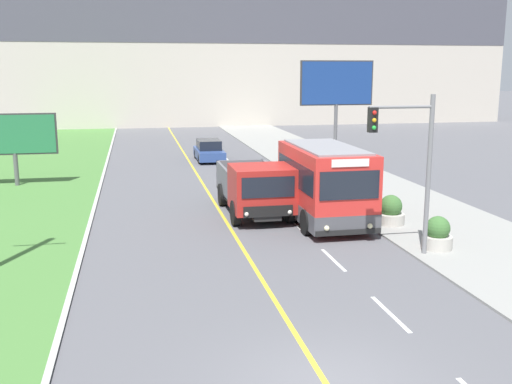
{
  "coord_description": "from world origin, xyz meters",
  "views": [
    {
      "loc": [
        -3.6,
        -10.48,
        6.26
      ],
      "look_at": [
        1.1,
        12.74,
        1.4
      ],
      "focal_mm": 42.0,
      "sensor_mm": 36.0,
      "label": 1
    }
  ],
  "objects": [
    {
      "name": "billboard_small",
      "position": [
        -10.05,
        23.69,
        2.75
      ],
      "size": [
        4.51,
        0.24,
        3.95
      ],
      "color": "#59595B",
      "rests_on": "ground_plane"
    },
    {
      "name": "car_distant",
      "position": [
        1.42,
        30.89,
        0.69
      ],
      "size": [
        1.8,
        4.3,
        1.45
      ],
      "color": "#2D4784",
      "rests_on": "ground_plane"
    },
    {
      "name": "lane_marking_centre",
      "position": [
        0.32,
        1.45,
        0.0
      ],
      "size": [
        2.88,
        140.0,
        0.01
      ],
      "color": "gold",
      "rests_on": "ground_plane"
    },
    {
      "name": "planter_round_near",
      "position": [
        6.66,
        8.08,
        0.59
      ],
      "size": [
        1.05,
        1.05,
        1.16
      ],
      "color": "#B7B2A8",
      "rests_on": "sidewalk_right"
    },
    {
      "name": "planter_round_second",
      "position": [
        6.47,
        11.62,
        0.6
      ],
      "size": [
        1.14,
        1.14,
        1.2
      ],
      "color": "#B7B2A8",
      "rests_on": "sidewalk_right"
    },
    {
      "name": "traffic_light_mast",
      "position": [
        5.28,
        7.66,
        3.5
      ],
      "size": [
        2.28,
        0.32,
        5.47
      ],
      "color": "slate",
      "rests_on": "ground_plane"
    },
    {
      "name": "city_bus",
      "position": [
        3.96,
        12.59,
        1.63
      ],
      "size": [
        2.73,
        5.87,
        3.22
      ],
      "color": "red",
      "rests_on": "ground_plane"
    },
    {
      "name": "dump_truck",
      "position": [
        1.43,
        14.04,
        1.22
      ],
      "size": [
        2.6,
        6.49,
        2.37
      ],
      "color": "black",
      "rests_on": "ground_plane"
    },
    {
      "name": "apartment_block_background",
      "position": [
        0.0,
        59.68,
        12.96
      ],
      "size": [
        80.0,
        8.04,
        25.91
      ],
      "color": "beige",
      "rests_on": "ground_plane"
    },
    {
      "name": "billboard_large",
      "position": [
        9.81,
        28.4,
        5.15
      ],
      "size": [
        5.04,
        0.24,
        6.86
      ],
      "color": "#59595B",
      "rests_on": "ground_plane"
    },
    {
      "name": "planter_round_third",
      "position": [
        6.52,
        15.16,
        0.61
      ],
      "size": [
        1.18,
        1.18,
        1.23
      ],
      "color": "#B7B2A8",
      "rests_on": "sidewalk_right"
    },
    {
      "name": "planter_round_far",
      "position": [
        6.64,
        18.7,
        0.59
      ],
      "size": [
        1.04,
        1.04,
        1.16
      ],
      "color": "#B7B2A8",
      "rests_on": "sidewalk_right"
    }
  ]
}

